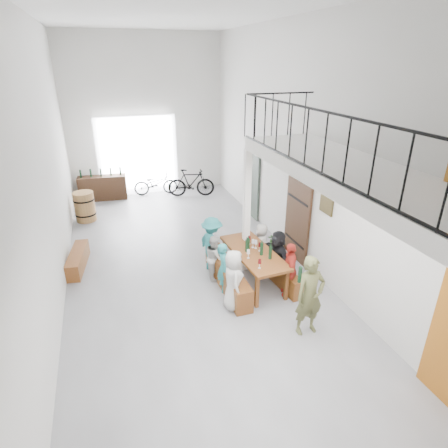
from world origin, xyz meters
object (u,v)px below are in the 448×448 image
object	(u,v)px
bench_inner	(227,276)
serving_counter	(103,188)
bicycle_near	(156,184)
side_bench	(78,260)
oak_barrel	(85,207)
tasting_table	(254,255)
host_standing	(310,296)

from	to	relation	value
bench_inner	serving_counter	world-z (taller)	serving_counter
bench_inner	bicycle_near	size ratio (longest dim) A/B	1.41
bench_inner	side_bench	size ratio (longest dim) A/B	1.55
bench_inner	bicycle_near	distance (m)	6.64
oak_barrel	serving_counter	distance (m)	1.91
tasting_table	bicycle_near	size ratio (longest dim) A/B	1.29
side_bench	host_standing	size ratio (longest dim) A/B	0.93
oak_barrel	bench_inner	bearing A→B (deg)	-58.34
side_bench	serving_counter	xyz separation A→B (m)	(0.75, 4.78, 0.23)
bench_inner	oak_barrel	distance (m)	5.70
bench_inner	oak_barrel	xyz separation A→B (m)	(-2.99, 4.85, 0.20)
oak_barrel	host_standing	world-z (taller)	host_standing
serving_counter	host_standing	bearing A→B (deg)	-63.41
serving_counter	host_standing	xyz separation A→B (m)	(3.31, -8.55, 0.34)
bench_inner	serving_counter	size ratio (longest dim) A/B	1.37
side_bench	serving_counter	size ratio (longest dim) A/B	0.88
side_bench	bicycle_near	distance (m)	5.41
oak_barrel	side_bench	bearing A→B (deg)	-93.18
bench_inner	host_standing	size ratio (longest dim) A/B	1.45
bench_inner	side_bench	xyz separation A→B (m)	(-3.15, 1.88, -0.05)
bicycle_near	serving_counter	bearing A→B (deg)	94.21
serving_counter	bench_inner	bearing A→B (deg)	-64.73
tasting_table	oak_barrel	bearing A→B (deg)	121.92
tasting_table	bench_inner	world-z (taller)	tasting_table
tasting_table	serving_counter	bearing A→B (deg)	109.82
tasting_table	host_standing	size ratio (longest dim) A/B	1.32
side_bench	bicycle_near	world-z (taller)	bicycle_near
side_bench	oak_barrel	world-z (taller)	oak_barrel
serving_counter	oak_barrel	bearing A→B (deg)	-102.44
tasting_table	bench_inner	distance (m)	0.74
oak_barrel	bicycle_near	xyz separation A→B (m)	(2.45, 1.77, -0.04)
bicycle_near	oak_barrel	bearing A→B (deg)	131.51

